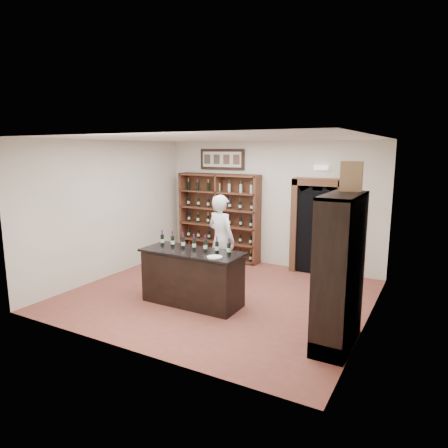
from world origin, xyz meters
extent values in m
plane|color=#95473B|center=(0.00, 0.00, 0.00)|extent=(5.50, 5.50, 0.00)
plane|color=white|center=(0.00, 0.00, 3.00)|extent=(5.50, 5.50, 0.00)
cube|color=silver|center=(0.00, 2.50, 1.50)|extent=(5.50, 0.04, 3.00)
cube|color=silver|center=(-2.75, 0.00, 1.50)|extent=(0.04, 5.00, 3.00)
cube|color=silver|center=(2.75, 0.00, 1.50)|extent=(0.04, 5.00, 3.00)
cube|color=brown|center=(-1.30, 2.47, 1.10)|extent=(2.20, 0.02, 2.20)
cube|color=brown|center=(-2.37, 2.29, 1.10)|extent=(0.06, 0.38, 2.20)
cube|color=brown|center=(-0.23, 2.29, 1.10)|extent=(0.06, 0.38, 2.20)
cube|color=brown|center=(-1.30, 2.29, 1.10)|extent=(0.04, 0.38, 2.20)
cube|color=brown|center=(-1.30, 2.29, 0.04)|extent=(2.18, 0.38, 0.04)
cube|color=brown|center=(-1.30, 2.29, 0.46)|extent=(2.18, 0.38, 0.04)
cube|color=brown|center=(-1.30, 2.29, 0.89)|extent=(2.18, 0.38, 0.03)
cube|color=brown|center=(-1.30, 2.29, 1.31)|extent=(2.18, 0.38, 0.04)
cube|color=brown|center=(-1.30, 2.29, 1.74)|extent=(2.18, 0.38, 0.04)
cube|color=brown|center=(-1.30, 2.29, 2.16)|extent=(2.18, 0.38, 0.04)
cube|color=black|center=(-1.30, 2.47, 2.55)|extent=(1.25, 0.04, 0.52)
cube|color=black|center=(1.25, 2.34, 1.06)|extent=(0.97, 0.29, 2.05)
cube|color=#9E5F3D|center=(0.74, 2.32, 1.07)|extent=(0.14, 0.35, 2.15)
cube|color=#9E5F3D|center=(1.76, 2.32, 1.07)|extent=(0.14, 0.35, 2.15)
cube|color=#9E5F3D|center=(1.25, 2.32, 2.09)|extent=(1.15, 0.35, 0.16)
cube|color=white|center=(1.25, 2.42, 2.40)|extent=(0.30, 0.10, 0.10)
cube|color=black|center=(-0.20, -0.60, 0.47)|extent=(1.80, 0.70, 0.94)
cube|color=black|center=(-0.20, -0.60, 0.98)|extent=(1.88, 0.78, 0.04)
cylinder|color=black|center=(-0.92, -0.53, 1.10)|extent=(0.07, 0.07, 0.21)
cylinder|color=silver|center=(-0.92, -0.53, 1.09)|extent=(0.07, 0.07, 0.07)
cylinder|color=#502563|center=(-0.92, -0.53, 1.25)|extent=(0.03, 0.03, 0.09)
cylinder|color=black|center=(-0.68, -0.53, 1.10)|extent=(0.07, 0.07, 0.21)
cylinder|color=silver|center=(-0.68, -0.53, 1.09)|extent=(0.07, 0.07, 0.07)
cylinder|color=#502563|center=(-0.68, -0.53, 1.25)|extent=(0.03, 0.03, 0.09)
cylinder|color=black|center=(-0.44, -0.53, 1.10)|extent=(0.07, 0.07, 0.21)
cylinder|color=silver|center=(-0.44, -0.53, 1.09)|extent=(0.07, 0.07, 0.07)
cylinder|color=#502563|center=(-0.44, -0.53, 1.25)|extent=(0.03, 0.03, 0.09)
cylinder|color=black|center=(-0.20, -0.53, 1.10)|extent=(0.07, 0.07, 0.21)
cylinder|color=silver|center=(-0.20, -0.53, 1.09)|extent=(0.07, 0.07, 0.07)
cylinder|color=#502563|center=(-0.20, -0.53, 1.25)|extent=(0.03, 0.03, 0.09)
cylinder|color=black|center=(0.04, -0.53, 1.10)|extent=(0.07, 0.07, 0.21)
cylinder|color=silver|center=(0.04, -0.53, 1.09)|extent=(0.07, 0.07, 0.07)
cylinder|color=#502563|center=(0.04, -0.53, 1.25)|extent=(0.03, 0.03, 0.09)
cylinder|color=black|center=(0.28, -0.53, 1.10)|extent=(0.07, 0.07, 0.21)
cylinder|color=silver|center=(0.28, -0.53, 1.09)|extent=(0.07, 0.07, 0.07)
cylinder|color=#502563|center=(0.28, -0.53, 1.25)|extent=(0.03, 0.03, 0.09)
cylinder|color=black|center=(0.52, -0.53, 1.10)|extent=(0.07, 0.07, 0.21)
cylinder|color=silver|center=(0.52, -0.53, 1.09)|extent=(0.07, 0.07, 0.07)
cylinder|color=#502563|center=(0.52, -0.53, 1.25)|extent=(0.03, 0.03, 0.09)
cube|color=black|center=(2.72, -0.90, 1.10)|extent=(0.02, 1.20, 2.20)
cube|color=black|center=(2.49, -1.48, 1.10)|extent=(0.48, 0.04, 2.20)
cube|color=black|center=(2.49, -0.32, 1.10)|extent=(0.48, 0.04, 2.20)
cube|color=black|center=(2.49, -0.90, 2.18)|extent=(0.48, 1.20, 0.04)
cube|color=black|center=(2.49, -0.90, 0.12)|extent=(0.48, 1.20, 0.24)
cube|color=black|center=(2.49, -0.90, 0.35)|extent=(0.48, 1.16, 0.03)
cube|color=black|center=(2.49, -0.90, 0.90)|extent=(0.48, 1.16, 0.03)
cube|color=black|center=(2.49, -0.90, 1.45)|extent=(0.48, 1.16, 0.03)
imported|color=silver|center=(-0.29, 0.62, 0.95)|extent=(0.79, 0.62, 1.89)
cylinder|color=silver|center=(0.40, -0.81, 1.01)|extent=(0.26, 0.26, 0.02)
cube|color=tan|center=(2.50, -0.50, 2.42)|extent=(0.32, 0.15, 0.43)
camera|label=1|loc=(3.69, -6.42, 2.80)|focal=32.00mm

